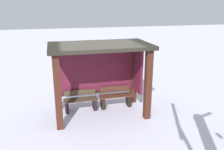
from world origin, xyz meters
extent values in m
plane|color=silver|center=(0.00, 0.00, 0.00)|extent=(60.00, 60.00, 0.00)
cube|color=#452116|center=(-1.41, -0.70, 1.16)|extent=(0.20, 0.20, 2.31)
cube|color=#452116|center=(1.41, -0.70, 1.16)|extent=(0.20, 0.20, 2.31)
cube|color=#452116|center=(-1.41, 0.70, 1.16)|extent=(0.20, 0.20, 2.31)
cube|color=#452116|center=(1.41, 0.70, 1.16)|extent=(0.20, 0.20, 2.31)
cube|color=#28251D|center=(0.00, 0.00, 2.37)|extent=(3.25, 1.82, 0.12)
cube|color=maroon|center=(0.00, 0.70, 1.38)|extent=(2.62, 0.08, 1.57)
cube|color=#452116|center=(0.00, 0.68, 0.54)|extent=(2.62, 0.06, 0.08)
cube|color=maroon|center=(1.41, 0.24, 1.38)|extent=(0.08, 0.77, 1.57)
cube|color=#4E3C2B|center=(-0.64, 0.40, 0.42)|extent=(1.19, 0.41, 0.03)
cube|color=#4E3C2B|center=(-0.64, 0.58, 0.62)|extent=(1.13, 0.04, 0.20)
cube|color=black|center=(-0.15, 0.40, 0.20)|extent=(0.12, 0.35, 0.41)
cube|color=black|center=(-1.14, 0.40, 0.20)|extent=(0.12, 0.35, 0.41)
cube|color=#542E20|center=(0.64, 0.40, 0.45)|extent=(1.19, 0.39, 0.05)
cube|color=#542E20|center=(0.64, 0.57, 0.65)|extent=(1.13, 0.04, 0.20)
cube|color=black|center=(1.14, 0.40, 0.21)|extent=(0.12, 0.33, 0.42)
cube|color=black|center=(0.15, 0.40, 0.21)|extent=(0.12, 0.33, 0.42)
camera|label=1|loc=(-1.45, -7.28, 3.66)|focal=37.59mm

